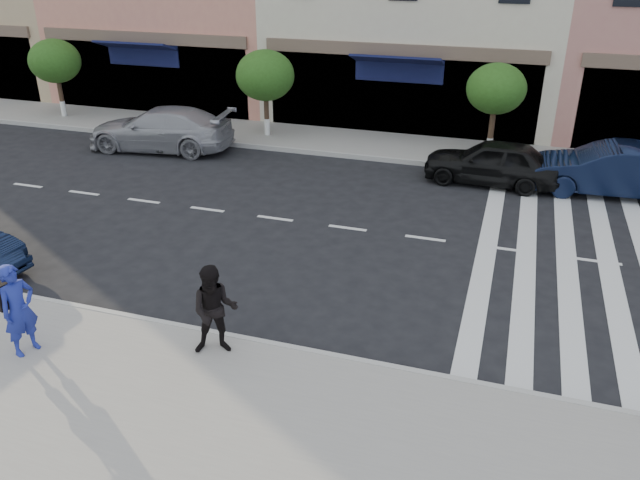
{
  "coord_description": "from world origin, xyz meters",
  "views": [
    {
      "loc": [
        3.8,
        -10.05,
        6.67
      ],
      "look_at": [
        0.43,
        0.35,
        1.4
      ],
      "focal_mm": 35.0,
      "sensor_mm": 36.0,
      "label": 1
    }
  ],
  "objects_px": {
    "car_far_right": "(610,170)",
    "walker": "(215,310)",
    "car_far_mid": "(492,162)",
    "photographer": "(19,310)",
    "car_far_left": "(160,129)"
  },
  "relations": [
    {
      "from": "car_far_right",
      "to": "walker",
      "type": "bearing_deg",
      "value": -37.88
    },
    {
      "from": "photographer",
      "to": "car_far_left",
      "type": "height_order",
      "value": "photographer"
    },
    {
      "from": "photographer",
      "to": "car_far_mid",
      "type": "relative_size",
      "value": 0.42
    },
    {
      "from": "car_far_right",
      "to": "car_far_mid",
      "type": "bearing_deg",
      "value": -91.13
    },
    {
      "from": "car_far_left",
      "to": "car_far_mid",
      "type": "xyz_separation_m",
      "value": [
        11.25,
        0.05,
        -0.06
      ]
    },
    {
      "from": "photographer",
      "to": "car_far_right",
      "type": "xyz_separation_m",
      "value": [
        10.37,
        11.67,
        -0.26
      ]
    },
    {
      "from": "photographer",
      "to": "walker",
      "type": "xyz_separation_m",
      "value": [
        3.18,
        1.03,
        -0.02
      ]
    },
    {
      "from": "car_far_left",
      "to": "photographer",
      "type": "bearing_deg",
      "value": 13.61
    },
    {
      "from": "car_far_mid",
      "to": "walker",
      "type": "bearing_deg",
      "value": -17.01
    },
    {
      "from": "car_far_left",
      "to": "car_far_right",
      "type": "bearing_deg",
      "value": 84.48
    },
    {
      "from": "walker",
      "to": "car_far_left",
      "type": "bearing_deg",
      "value": 102.32
    },
    {
      "from": "walker",
      "to": "car_far_left",
      "type": "relative_size",
      "value": 0.33
    },
    {
      "from": "car_far_mid",
      "to": "photographer",
      "type": "bearing_deg",
      "value": -28.16
    },
    {
      "from": "photographer",
      "to": "car_far_mid",
      "type": "distance_m",
      "value": 13.53
    },
    {
      "from": "walker",
      "to": "car_far_mid",
      "type": "height_order",
      "value": "walker"
    }
  ]
}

